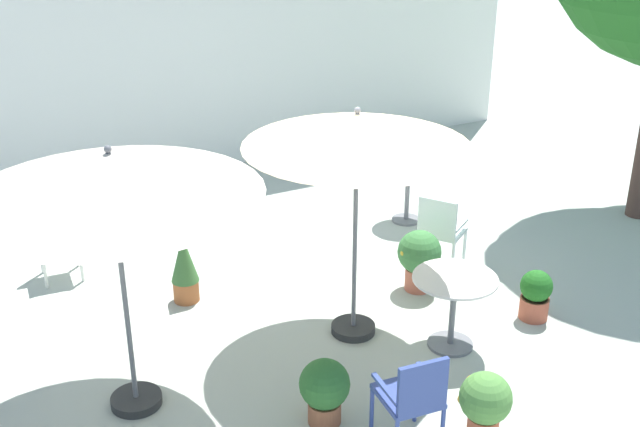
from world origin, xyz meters
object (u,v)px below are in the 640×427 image
at_px(patio_umbrella_0, 357,133).
at_px(potted_plant_1, 485,402).
at_px(potted_plant_4, 184,267).
at_px(patio_chair_2, 413,395).
at_px(patio_chair_0, 440,227).
at_px(patio_umbrella_1, 111,176).
at_px(cafe_table_0, 454,298).
at_px(potted_plant_2, 419,256).
at_px(potted_plant_3, 325,389).
at_px(cafe_table_1, 408,184).
at_px(patio_chair_3, 56,231).
at_px(potted_plant_6, 535,294).

relative_size(patio_umbrella_0, potted_plant_1, 3.77).
bearing_deg(potted_plant_4, patio_chair_2, -75.45).
bearing_deg(patio_chair_0, patio_umbrella_1, -167.08).
height_order(cafe_table_0, potted_plant_1, cafe_table_0).
height_order(patio_chair_0, potted_plant_2, patio_chair_0).
height_order(potted_plant_3, potted_plant_4, potted_plant_4).
bearing_deg(cafe_table_0, cafe_table_1, 64.88).
bearing_deg(cafe_table_1, cafe_table_0, -115.12).
height_order(potted_plant_1, potted_plant_3, potted_plant_1).
distance_m(patio_chair_2, potted_plant_4, 3.20).
relative_size(patio_umbrella_1, patio_chair_2, 2.61).
distance_m(patio_chair_3, potted_plant_2, 4.04).
bearing_deg(cafe_table_0, potted_plant_4, 134.33).
height_order(potted_plant_2, potted_plant_4, potted_plant_4).
relative_size(potted_plant_1, potted_plant_2, 0.89).
bearing_deg(potted_plant_3, potted_plant_2, 37.72).
xyz_separation_m(patio_umbrella_0, potted_plant_4, (-1.27, 1.38, -1.69)).
xyz_separation_m(cafe_table_1, potted_plant_2, (-0.90, -1.59, -0.12)).
relative_size(cafe_table_1, patio_chair_3, 0.80).
relative_size(patio_umbrella_0, potted_plant_6, 4.33).
height_order(patio_chair_3, potted_plant_2, patio_chair_3).
xyz_separation_m(potted_plant_3, potted_plant_6, (2.69, 0.47, -0.05)).
bearing_deg(patio_chair_3, potted_plant_6, -38.28).
distance_m(patio_umbrella_1, potted_plant_6, 4.45).
height_order(cafe_table_1, potted_plant_2, cafe_table_1).
bearing_deg(patio_chair_3, cafe_table_0, -46.99).
relative_size(patio_umbrella_1, potted_plant_6, 4.40).
bearing_deg(potted_plant_6, patio_chair_2, -154.07).
height_order(cafe_table_0, potted_plant_4, potted_plant_4).
height_order(cafe_table_0, potted_plant_2, cafe_table_0).
distance_m(patio_umbrella_1, patio_chair_0, 4.21).
height_order(patio_chair_3, potted_plant_4, patio_chair_3).
distance_m(cafe_table_1, potted_plant_1, 4.32).
bearing_deg(patio_chair_3, patio_chair_2, -66.66).
xyz_separation_m(potted_plant_1, potted_plant_6, (1.66, 1.25, -0.08)).
bearing_deg(patio_chair_0, potted_plant_6, -80.70).
bearing_deg(patio_umbrella_1, cafe_table_0, -9.97).
relative_size(patio_umbrella_0, potted_plant_2, 3.35).
bearing_deg(potted_plant_2, cafe_table_1, 60.42).
bearing_deg(patio_chair_3, cafe_table_1, -7.87).
xyz_separation_m(potted_plant_2, potted_plant_6, (0.72, -1.06, -0.12)).
bearing_deg(potted_plant_3, patio_umbrella_0, 50.35).
height_order(patio_umbrella_0, potted_plant_2, patio_umbrella_0).
bearing_deg(cafe_table_1, patio_chair_0, -107.85).
bearing_deg(potted_plant_2, potted_plant_1, -112.21).
relative_size(cafe_table_1, potted_plant_3, 1.28).
height_order(patio_umbrella_1, potted_plant_2, patio_umbrella_1).
bearing_deg(cafe_table_0, patio_umbrella_0, 137.64).
bearing_deg(potted_plant_1, potted_plant_2, 67.79).
xyz_separation_m(patio_chair_0, patio_chair_3, (-3.89, 1.88, 0.02)).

